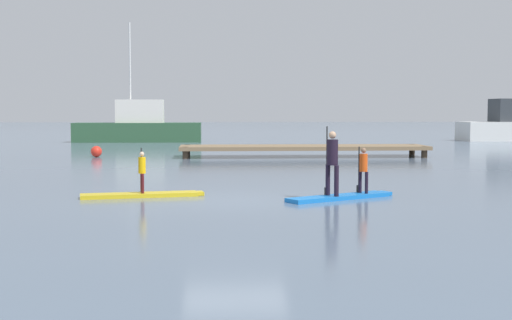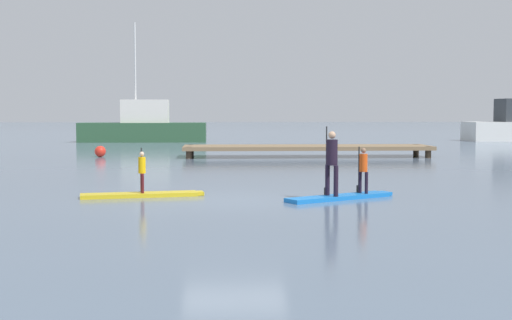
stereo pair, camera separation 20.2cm
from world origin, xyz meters
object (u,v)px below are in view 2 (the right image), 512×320
(paddleboard_near, at_px, (142,195))
(paddler_child_front, at_px, (363,168))
(paddler_child_solo, at_px, (142,170))
(paddleboard_far, at_px, (341,197))
(paddler_adult, at_px, (332,159))
(mooring_buoy_far, at_px, (100,151))
(motor_boat_small_navy, at_px, (143,127))

(paddleboard_near, height_order, paddler_child_front, paddler_child_front)
(paddler_child_front, bearing_deg, paddler_child_solo, 176.16)
(paddler_child_solo, bearing_deg, paddleboard_far, -8.56)
(paddler_child_solo, bearing_deg, paddleboard_near, -73.54)
(paddler_child_solo, xyz_separation_m, paddler_adult, (4.69, -0.88, 0.32))
(paddler_child_solo, height_order, mooring_buoy_far, paddler_child_solo)
(paddleboard_far, bearing_deg, motor_boat_small_navy, 104.57)
(paddler_adult, bearing_deg, mooring_buoy_far, 117.07)
(paddler_child_solo, height_order, paddler_child_front, paddler_child_front)
(paddleboard_far, height_order, motor_boat_small_navy, motor_boat_small_navy)
(paddler_child_front, relative_size, motor_boat_small_navy, 0.13)
(paddler_adult, bearing_deg, paddler_child_solo, 169.33)
(paddleboard_near, bearing_deg, paddleboard_far, -8.42)
(paddleboard_near, relative_size, mooring_buoy_far, 5.94)
(paddleboard_near, distance_m, mooring_buoy_far, 15.96)
(paddleboard_near, height_order, paddler_child_solo, paddler_child_solo)
(paddler_child_solo, relative_size, motor_boat_small_navy, 0.13)
(paddler_child_solo, xyz_separation_m, mooring_buoy_far, (-3.69, 15.52, -0.42))
(paddleboard_far, distance_m, paddler_child_front, 1.00)
(paddler_child_front, xyz_separation_m, motor_boat_small_navy, (-8.98, 31.76, 0.29))
(paddleboard_far, height_order, paddler_adult, paddler_adult)
(paddleboard_far, bearing_deg, paddler_adult, -151.51)
(paddler_child_front, bearing_deg, paddler_adult, -149.93)
(mooring_buoy_far, bearing_deg, paddleboard_far, -62.02)
(paddleboard_far, bearing_deg, paddleboard_near, 171.58)
(paddler_adult, relative_size, motor_boat_small_navy, 0.19)
(mooring_buoy_far, bearing_deg, motor_boat_small_navy, 88.96)
(paddleboard_far, distance_m, mooring_buoy_far, 18.41)
(paddleboard_near, xyz_separation_m, motor_boat_small_navy, (-3.41, 31.40, 0.98))
(paddleboard_far, distance_m, paddler_adult, 1.00)
(paddler_child_solo, xyz_separation_m, motor_boat_small_navy, (-3.40, 31.39, 0.35))
(paddler_adult, xyz_separation_m, paddler_child_front, (0.88, 0.51, -0.26))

